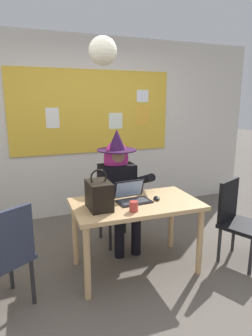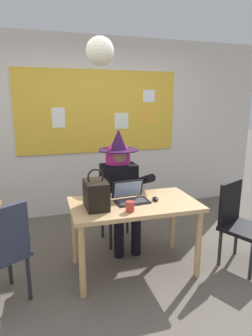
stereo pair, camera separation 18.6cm
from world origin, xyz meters
name	(u,v)px [view 1 (the left image)]	position (x,y,z in m)	size (l,w,h in m)	color
ground_plane	(145,273)	(0.00, 0.00, 0.00)	(24.00, 24.00, 0.00)	#5B544C
wall_back_bulletin	(93,127)	(0.00, 1.88, 1.33)	(5.46, 1.95, 2.62)	silver
desk_main	(136,212)	(-0.05, 0.12, 0.63)	(1.28, 0.75, 0.73)	tan
chair_at_desk	(115,200)	(-0.02, 0.84, 0.51)	(0.44, 0.44, 0.91)	#4C1E19
person_costumed	(119,181)	(-0.02, 0.71, 0.79)	(0.60, 0.70, 1.39)	black
laptop	(132,197)	(-0.07, 0.17, 0.78)	(0.35, 0.28, 0.20)	black
computer_mouse	(157,198)	(0.17, 0.11, 0.75)	(0.06, 0.10, 0.03)	black
handbag	(99,195)	(-0.44, 0.09, 0.87)	(0.20, 0.30, 0.38)	black
coffee_mug	(134,206)	(-0.16, -0.09, 0.78)	(0.08, 0.08, 0.10)	#B23833
chair_spare_by_window	(5,254)	(-1.27, -0.06, 0.52)	(0.58, 0.58, 0.92)	#2D3347
chair_extra_corner	(237,217)	(1.03, -0.10, 0.49)	(0.55, 0.55, 0.89)	black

